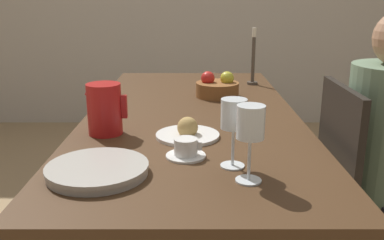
# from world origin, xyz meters

# --- Properties ---
(dining_table) EXTENTS (0.89, 1.91, 0.74)m
(dining_table) POSITION_xyz_m (0.00, 0.00, 0.64)
(dining_table) COLOR #472D19
(dining_table) RESTS_ON ground_plane
(chair_person_side) EXTENTS (0.42, 0.42, 0.93)m
(chair_person_side) POSITION_xyz_m (0.63, -0.38, 0.49)
(chair_person_side) COLOR black
(chair_person_side) RESTS_ON ground_plane
(red_pitcher) EXTENTS (0.15, 0.12, 0.19)m
(red_pitcher) POSITION_xyz_m (-0.32, -0.29, 0.83)
(red_pitcher) COLOR red
(red_pitcher) RESTS_ON dining_table
(wine_glass_water) EXTENTS (0.08, 0.08, 0.21)m
(wine_glass_water) POSITION_xyz_m (0.12, -0.60, 0.89)
(wine_glass_water) COLOR white
(wine_glass_water) RESTS_ON dining_table
(wine_glass_juice) EXTENTS (0.08, 0.08, 0.21)m
(wine_glass_juice) POSITION_xyz_m (0.15, -0.71, 0.89)
(wine_glass_juice) COLOR white
(wine_glass_juice) RESTS_ON dining_table
(teacup_near_person) EXTENTS (0.13, 0.13, 0.06)m
(teacup_near_person) POSITION_xyz_m (-0.02, -0.53, 0.76)
(teacup_near_person) COLOR white
(teacup_near_person) RESTS_ON dining_table
(serving_tray) EXTENTS (0.29, 0.29, 0.03)m
(serving_tray) POSITION_xyz_m (-0.27, -0.67, 0.75)
(serving_tray) COLOR #B7B2A8
(serving_tray) RESTS_ON dining_table
(bread_plate) EXTENTS (0.23, 0.23, 0.07)m
(bread_plate) POSITION_xyz_m (-0.02, -0.33, 0.75)
(bread_plate) COLOR white
(bread_plate) RESTS_ON dining_table
(fruit_bowl) EXTENTS (0.21, 0.21, 0.13)m
(fruit_bowl) POSITION_xyz_m (0.13, 0.30, 0.78)
(fruit_bowl) COLOR brown
(fruit_bowl) RESTS_ON dining_table
(candlestick_tall) EXTENTS (0.06, 0.06, 0.31)m
(candlestick_tall) POSITION_xyz_m (0.34, 0.60, 0.86)
(candlestick_tall) COLOR #4C4238
(candlestick_tall) RESTS_ON dining_table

